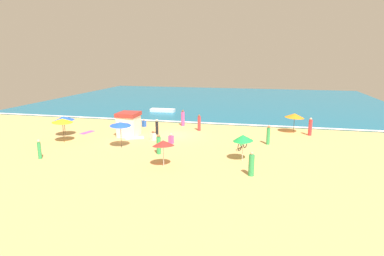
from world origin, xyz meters
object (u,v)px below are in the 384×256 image
object	(u,v)px
beachgoer_4	(171,139)
beachgoer_1	(144,123)
beach_umbrella_0	(64,118)
beach_umbrella_5	(295,116)
beach_umbrella_1	(163,143)
beachgoer_6	(251,165)
beachgoer_8	(310,127)
beachgoer_9	(39,149)
beach_umbrella_2	(62,120)
small_boat_0	(163,110)
parked_bicycle	(242,145)
beachgoer_2	(157,127)
beachgoer_5	(268,135)
beachgoer_10	(199,123)
beachgoer_7	(153,136)
beachgoer_0	(159,145)
beach_umbrella_4	(243,138)
beach_umbrella_3	(120,124)
lifeguard_cabana	(129,124)
beachgoer_3	(183,118)

from	to	relation	value
beachgoer_4	beachgoer_1	bearing A→B (deg)	129.24
beach_umbrella_0	beach_umbrella_5	distance (m)	24.12
beach_umbrella_1	beachgoer_6	bearing A→B (deg)	-4.10
beachgoer_8	beachgoer_9	size ratio (longest dim) A/B	1.17
beach_umbrella_2	small_boat_0	size ratio (longest dim) A/B	0.66
parked_bicycle	beachgoer_9	xyz separation A→B (m)	(-15.65, -6.36, 0.40)
beachgoer_2	beachgoer_8	bearing A→B (deg)	11.25
beachgoer_5	beachgoer_9	world-z (taller)	beachgoer_5
beach_umbrella_5	beachgoer_9	xyz separation A→B (m)	(-20.59, -13.77, -1.11)
beachgoer_10	beachgoer_6	bearing A→B (deg)	-63.51
beachgoer_7	beachgoer_9	bearing A→B (deg)	-132.70
parked_bicycle	beachgoer_2	xyz separation A→B (m)	(-9.16, 3.47, 0.42)
beach_umbrella_5	beachgoer_0	distance (m)	15.71
beachgoer_1	beachgoer_6	distance (m)	18.34
parked_bicycle	beachgoer_4	world-z (taller)	beachgoer_4
beach_umbrella_2	beachgoer_6	size ratio (longest dim) A/B	1.38
beachgoer_5	beachgoer_7	bearing A→B (deg)	-175.02
small_boat_0	beachgoer_2	bearing A→B (deg)	-74.49
beach_umbrella_1	beach_umbrella_4	xyz separation A→B (m)	(5.64, 2.62, 0.06)
beachgoer_5	beach_umbrella_0	bearing A→B (deg)	-176.48
beach_umbrella_3	beachgoer_9	distance (m)	6.82
beachgoer_4	small_boat_0	size ratio (longest dim) A/B	0.28
beachgoer_7	beachgoer_10	bearing A→B (deg)	54.47
beach_umbrella_3	beachgoer_9	xyz separation A→B (m)	(-4.96, -4.46, -1.39)
beach_umbrella_3	beachgoer_2	distance (m)	5.74
beach_umbrella_0	beachgoer_5	bearing A→B (deg)	3.52
beach_umbrella_1	beachgoer_6	world-z (taller)	beach_umbrella_1
lifeguard_cabana	beachgoer_6	bearing A→B (deg)	-33.69
lifeguard_cabana	beachgoer_1	world-z (taller)	lifeguard_cabana
parked_bicycle	beachgoer_0	distance (m)	7.42
beachgoer_0	beachgoer_9	size ratio (longest dim) A/B	1.07
beach_umbrella_3	beach_umbrella_2	bearing A→B (deg)	176.01
beach_umbrella_5	beachgoer_7	world-z (taller)	beach_umbrella_5
beachgoer_8	beachgoer_9	xyz separation A→B (m)	(-22.13, -12.94, -0.10)
beachgoer_3	beachgoer_0	bearing A→B (deg)	-85.91
parked_bicycle	beachgoer_8	size ratio (longest dim) A/B	0.91
beachgoer_6	beachgoer_7	xyz separation A→B (m)	(-9.79, 7.43, -0.39)
beachgoer_1	beachgoer_10	world-z (taller)	beachgoer_10
beachgoer_0	beachgoer_9	world-z (taller)	beachgoer_0
beach_umbrella_4	beachgoer_0	world-z (taller)	beach_umbrella_4
beachgoer_9	beach_umbrella_2	bearing A→B (deg)	103.51
beachgoer_5	beachgoer_7	xyz separation A→B (m)	(-10.97, -0.96, -0.46)
beachgoer_10	parked_bicycle	bearing A→B (deg)	-49.83
beachgoer_5	beachgoer_6	distance (m)	8.47
beachgoer_6	beachgoer_10	world-z (taller)	beachgoer_10
beach_umbrella_3	beachgoer_9	world-z (taller)	beach_umbrella_3
lifeguard_cabana	beach_umbrella_3	world-z (taller)	lifeguard_cabana
beach_umbrella_1	beachgoer_5	bearing A→B (deg)	46.06
beach_umbrella_3	beachgoer_3	size ratio (longest dim) A/B	1.38
beach_umbrella_1	beachgoer_3	distance (m)	14.25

